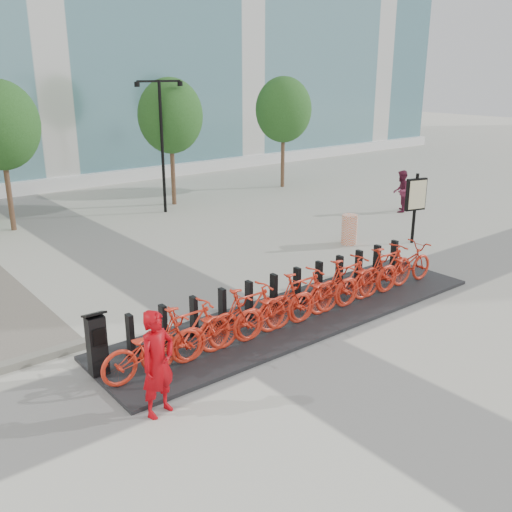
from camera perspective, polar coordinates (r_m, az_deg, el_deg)
ground at (r=12.09m, az=0.74°, el=-8.07°), size 120.00×120.00×0.00m
tree_1 at (r=21.16m, az=-24.24°, el=11.82°), size 2.60×2.60×5.10m
tree_2 at (r=23.67m, az=-8.56°, el=13.67°), size 2.60×2.60×5.10m
tree_3 at (r=27.18m, az=2.76°, el=14.39°), size 2.60×2.60×5.10m
streetlamp at (r=22.35m, az=-9.43°, el=12.20°), size 2.00×0.20×5.00m
dock_pad at (r=13.06m, az=4.34°, el=-5.87°), size 9.60×2.40×0.08m
dock_rail_posts at (r=13.24m, az=3.18°, el=-3.32°), size 8.02×0.50×0.85m
bike_0 at (r=10.50m, az=-10.26°, el=-8.93°), size 2.03×0.71×1.07m
bike_1 at (r=10.79m, az=-6.90°, el=-7.65°), size 1.97×0.56×1.18m
bike_2 at (r=11.16m, az=-3.73°, el=-6.95°), size 2.03×0.71×1.07m
bike_3 at (r=11.53m, az=-0.79°, el=-5.76°), size 1.97×0.56×1.18m
bike_4 at (r=11.97m, az=1.94°, el=-5.14°), size 2.03×0.71×1.07m
bike_5 at (r=12.39m, az=4.49°, el=-4.06°), size 1.97×0.56×1.18m
bike_6 at (r=12.88m, az=6.83°, el=-3.53°), size 2.03×0.71×1.07m
bike_7 at (r=13.35m, az=9.02°, el=-2.57°), size 1.97×0.56×1.18m
bike_8 at (r=13.89m, az=11.03°, el=-2.13°), size 2.03×0.71×1.07m
bike_9 at (r=14.40m, az=12.92°, el=-1.27°), size 1.97×0.56×1.18m
bike_10 at (r=14.96m, az=14.64°, el=-0.91°), size 2.03×0.71×1.07m
kiosk at (r=10.70m, az=-15.63°, el=-8.43°), size 0.40×0.34×1.24m
worker_red at (r=9.33m, az=-9.80°, el=-10.54°), size 0.74×0.58×1.80m
pedestrian at (r=23.15m, az=14.30°, el=6.29°), size 1.00×0.93×1.64m
construction_barrel at (r=18.50m, az=9.32°, el=2.64°), size 0.65×0.65×0.96m
map_sign at (r=18.83m, az=15.69°, el=5.66°), size 0.74×0.30×2.26m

